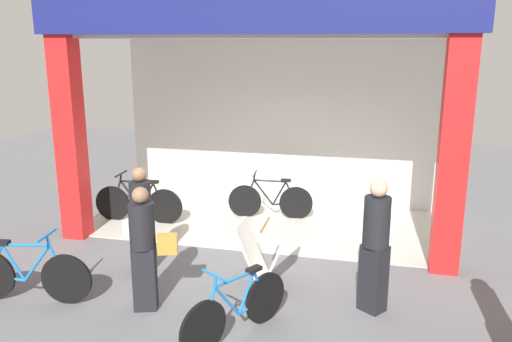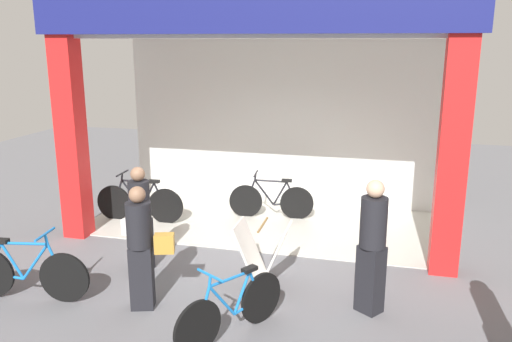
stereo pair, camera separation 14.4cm
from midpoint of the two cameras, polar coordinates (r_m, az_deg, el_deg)
name	(u,v)px [view 1 (the left image)]	position (r m, az deg, el deg)	size (l,w,h in m)	color
ground_plane	(246,251)	(8.37, -1.61, -8.79)	(20.64, 20.64, 0.00)	slate
shop_facade	(267,102)	(9.24, 0.74, 7.54)	(6.52, 3.08, 4.07)	beige
bicycle_inside_0	(271,200)	(9.77, 1.18, -3.23)	(1.58, 0.44, 0.87)	black
bicycle_inside_1	(139,203)	(9.79, -13.13, -3.44)	(1.68, 0.46, 0.92)	black
bicycle_parked_0	(28,274)	(7.37, -24.24, -10.27)	(1.67, 0.46, 0.92)	black
bicycle_parked_1	(236,309)	(6.02, -2.88, -14.84)	(0.85, 1.35, 0.86)	black
sandwich_board_sign	(265,254)	(7.19, 0.40, -9.02)	(0.74, 0.59, 0.87)	silver
pedestrian_1	(375,245)	(6.48, 12.30, -7.91)	(0.45, 0.45, 1.68)	black
pedestrian_2	(141,220)	(7.62, -13.00, -5.24)	(0.36, 0.53, 1.55)	black
pedestrian_3	(145,248)	(6.56, -12.68, -8.22)	(0.61, 0.39, 1.57)	black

